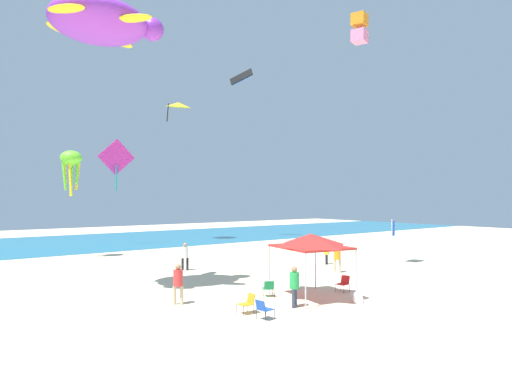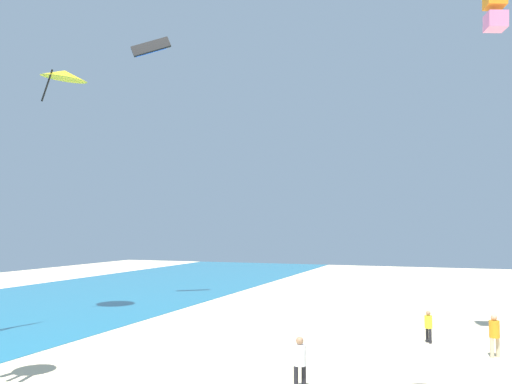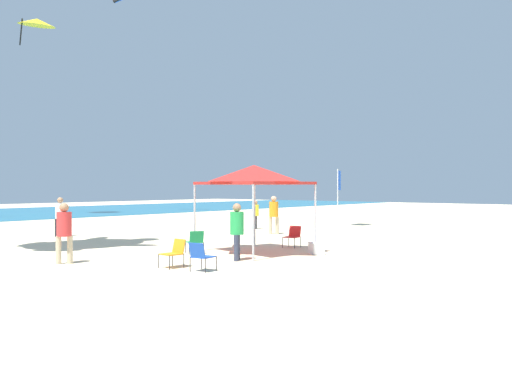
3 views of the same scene
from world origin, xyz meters
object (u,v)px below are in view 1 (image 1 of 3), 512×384
object	(u,v)px
folding_chair_left_of_tent	(248,302)
kite_box_orange	(360,28)
folding_chair_right_of_tent	(344,282)
canopy_tent	(311,241)
banner_flag	(392,238)
kite_diamond_magenta	(116,159)
kite_octopus_lime	(71,161)
person_watching_sky	(327,252)
folding_chair_facing_ocean	(269,287)
person_near_umbrella	(337,256)
person_beachcomber	(294,283)
kite_parafoil_black	(241,77)
cooler_box	(357,298)
kite_delta_yellow	(178,105)
kite_turtle_purple	(102,23)
person_kite_handler	(185,254)
person_by_tent	(178,281)
folding_chair_near_cooler	(263,308)

from	to	relation	value
folding_chair_left_of_tent	kite_box_orange	xyz separation A→B (m)	(12.20, 3.91, 15.89)
folding_chair_right_of_tent	folding_chair_left_of_tent	xyz separation A→B (m)	(-6.49, -0.41, 0.00)
canopy_tent	banner_flag	world-z (taller)	banner_flag
folding_chair_left_of_tent	kite_diamond_magenta	bearing A→B (deg)	174.46
kite_octopus_lime	person_watching_sky	bearing A→B (deg)	3.21
folding_chair_right_of_tent	banner_flag	size ratio (longest dim) A/B	0.24
folding_chair_facing_ocean	person_near_umbrella	bearing A→B (deg)	-132.55
person_beachcomber	folding_chair_right_of_tent	bearing A→B (deg)	-23.45
banner_flag	kite_parafoil_black	bearing A→B (deg)	81.83
folding_chair_left_of_tent	cooler_box	xyz separation A→B (m)	(5.25, -1.49, -0.27)
kite_delta_yellow	kite_turtle_purple	world-z (taller)	kite_delta_yellow
person_kite_handler	kite_delta_yellow	world-z (taller)	kite_delta_yellow
person_beachcomber	person_kite_handler	distance (m)	11.78
folding_chair_right_of_tent	kite_turtle_purple	world-z (taller)	kite_turtle_purple
folding_chair_right_of_tent	cooler_box	distance (m)	2.28
folding_chair_left_of_tent	cooler_box	size ratio (longest dim) A/B	1.10
folding_chair_facing_ocean	person_near_umbrella	world-z (taller)	person_near_umbrella
person_by_tent	person_near_umbrella	world-z (taller)	person_near_umbrella
person_by_tent	kite_diamond_magenta	distance (m)	28.28
banner_flag	person_kite_handler	xyz separation A→B (m)	(-12.86, 7.35, -0.93)
person_watching_sky	kite_box_orange	size ratio (longest dim) A/B	0.81
folding_chair_left_of_tent	kite_turtle_purple	world-z (taller)	kite_turtle_purple
person_by_tent	person_watching_sky	bearing A→B (deg)	-129.47
folding_chair_left_of_tent	kite_octopus_lime	bearing A→B (deg)	-172.15
folding_chair_near_cooler	person_by_tent	world-z (taller)	person_by_tent
banner_flag	kite_box_orange	size ratio (longest dim) A/B	1.71
canopy_tent	banner_flag	bearing A→B (deg)	16.84
person_kite_handler	kite_diamond_magenta	distance (m)	19.95
kite_delta_yellow	kite_box_orange	bearing A→B (deg)	-71.24
folding_chair_facing_ocean	cooler_box	world-z (taller)	folding_chair_facing_ocean
folding_chair_facing_ocean	kite_parafoil_black	bearing A→B (deg)	-93.82
folding_chair_right_of_tent	person_beachcomber	size ratio (longest dim) A/B	0.45
person_beachcomber	person_watching_sky	bearing A→B (deg)	2.45
folding_chair_left_of_tent	kite_parafoil_black	world-z (taller)	kite_parafoil_black
kite_turtle_purple	kite_octopus_lime	distance (m)	15.94
kite_diamond_magenta	folding_chair_left_of_tent	bearing A→B (deg)	-99.15
folding_chair_near_cooler	person_watching_sky	distance (m)	15.27
person_beachcomber	person_by_tent	bearing A→B (deg)	103.02
folding_chair_near_cooler	person_beachcomber	xyz separation A→B (m)	(2.34, 0.74, 0.60)
banner_flag	person_beachcomber	bearing A→B (deg)	-162.04
kite_turtle_purple	kite_diamond_magenta	distance (m)	24.40
person_beachcomber	kite_turtle_purple	distance (m)	16.03
folding_chair_near_cooler	banner_flag	bearing A→B (deg)	-80.68
cooler_box	person_watching_sky	xyz separation A→B (m)	(7.34, 8.85, 0.73)
person_watching_sky	kite_delta_yellow	world-z (taller)	kite_delta_yellow
person_watching_sky	kite_diamond_magenta	size ratio (longest dim) A/B	0.29
folding_chair_facing_ocean	person_near_umbrella	size ratio (longest dim) A/B	0.43
kite_box_orange	kite_diamond_magenta	world-z (taller)	kite_box_orange
person_near_umbrella	kite_diamond_magenta	world-z (taller)	kite_diamond_magenta
folding_chair_facing_ocean	banner_flag	distance (m)	13.52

